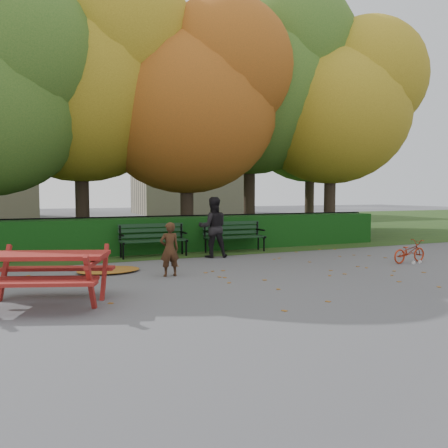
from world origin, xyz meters
name	(u,v)px	position (x,y,z in m)	size (l,w,h in m)	color
ground	(260,277)	(0.00, 0.00, 0.00)	(90.00, 90.00, 0.00)	slate
grass_strip	(128,228)	(0.00, 14.00, 0.01)	(90.00, 90.00, 0.00)	#1E3514
building_right	(190,143)	(8.00, 28.00, 6.00)	(9.00, 6.00, 12.00)	tan
hedge	(189,234)	(0.00, 4.50, 0.50)	(13.00, 0.90, 1.00)	black
iron_fence	(181,230)	(0.00, 5.30, 0.54)	(14.00, 0.04, 1.02)	black
tree_b	(92,76)	(-2.44, 6.75, 5.40)	(6.72, 6.40, 8.79)	black
tree_c	(198,99)	(0.83, 5.96, 4.82)	(6.30, 6.00, 8.00)	black
tree_d	(262,81)	(3.88, 7.23, 5.98)	(7.14, 6.80, 9.58)	black
tree_e	(342,104)	(6.52, 5.77, 5.08)	(6.09, 5.80, 8.16)	black
tree_g	(319,116)	(8.33, 9.76, 5.37)	(6.30, 6.00, 8.55)	black
bench_left	(153,237)	(-1.30, 3.70, 0.52)	(1.80, 0.57, 0.88)	black
bench_right	(234,234)	(1.10, 3.70, 0.52)	(1.80, 0.57, 0.88)	black
picnic_table	(44,265)	(-4.08, -0.70, 0.62)	(2.25, 2.03, 0.90)	maroon
leaf_pile	(109,270)	(-2.77, 1.74, 0.05)	(1.34, 0.93, 0.09)	brown
leaf_scatter	(253,274)	(0.00, 0.30, 0.01)	(9.00, 5.70, 0.01)	brown
child	(170,249)	(-1.68, 0.77, 0.56)	(0.41, 0.27, 1.12)	#3A2112
adult	(213,227)	(0.13, 2.90, 0.80)	(0.78, 0.61, 1.61)	black
bicycle	(409,251)	(4.22, 0.14, 0.28)	(0.37, 1.06, 0.56)	#9B260E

